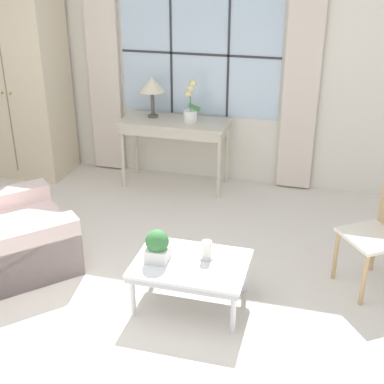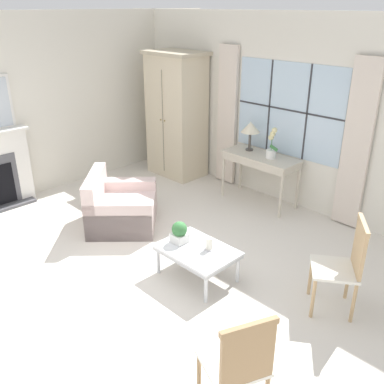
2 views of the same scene
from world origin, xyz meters
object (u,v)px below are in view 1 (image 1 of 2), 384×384
at_px(table_lamp, 152,85).
at_px(armoire, 22,83).
at_px(potted_orchid, 191,106).
at_px(armchair_upholstered, 9,238).
at_px(coffee_table, 191,267).
at_px(console_table, 175,128).
at_px(pillar_candle, 207,251).
at_px(potted_plant_small, 157,246).

bearing_deg(table_lamp, armoire, -175.80).
height_order(potted_orchid, armchair_upholstered, potted_orchid).
bearing_deg(table_lamp, potted_orchid, -8.29).
distance_m(armchair_upholstered, coffee_table, 1.67).
bearing_deg(console_table, pillar_candle, -67.20).
relative_size(armchair_upholstered, coffee_table, 1.55).
bearing_deg(potted_plant_small, armchair_upholstered, 172.77).
bearing_deg(potted_plant_small, armoire, 137.76).
height_order(armoire, potted_orchid, armoire).
bearing_deg(pillar_candle, coffee_table, -140.34).
bearing_deg(coffee_table, potted_orchid, 105.27).
xyz_separation_m(potted_plant_small, pillar_candle, (0.35, 0.12, -0.06)).
bearing_deg(potted_orchid, console_table, 178.87).
height_order(console_table, pillar_candle, console_table).
bearing_deg(coffee_table, pillar_candle, 39.66).
bearing_deg(potted_plant_small, table_lamp, 109.43).
bearing_deg(pillar_candle, armchair_upholstered, 178.09).
height_order(armoire, table_lamp, armoire).
xyz_separation_m(armoire, table_lamp, (1.55, 0.11, 0.05)).
xyz_separation_m(console_table, pillar_candle, (0.86, -2.06, -0.24)).
bearing_deg(coffee_table, table_lamp, 115.29).
xyz_separation_m(armchair_upholstered, potted_plant_small, (1.41, -0.18, 0.25)).
xyz_separation_m(potted_orchid, pillar_candle, (0.68, -2.05, -0.51)).
distance_m(armchair_upholstered, potted_plant_small, 1.44).
bearing_deg(console_table, coffee_table, -70.34).
bearing_deg(pillar_candle, console_table, 112.80).
distance_m(armoire, coffee_table, 3.41).
bearing_deg(console_table, armchair_upholstered, -114.24).
distance_m(armoire, pillar_candle, 3.42).
distance_m(table_lamp, coffee_table, 2.56).
height_order(potted_orchid, coffee_table, potted_orchid).
xyz_separation_m(potted_orchid, coffee_table, (0.58, -2.14, -0.62)).
bearing_deg(table_lamp, console_table, -12.86).
bearing_deg(potted_orchid, armchair_upholstered, -118.45).
height_order(console_table, potted_orchid, potted_orchid).
relative_size(armoire, pillar_candle, 13.68).
relative_size(potted_orchid, armchair_upholstered, 0.35).
bearing_deg(potted_orchid, table_lamp, 171.71).
distance_m(console_table, coffee_table, 2.30).
bearing_deg(table_lamp, armchair_upholstered, -106.82).
distance_m(armoire, armchair_upholstered, 2.31).
bearing_deg(armoire, potted_plant_small, -42.24).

